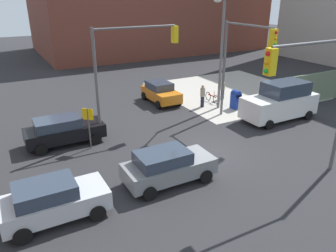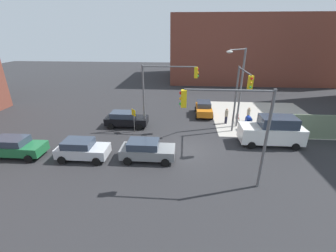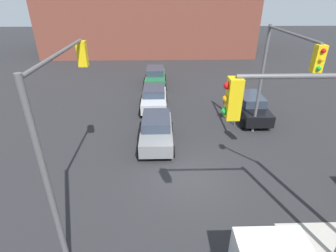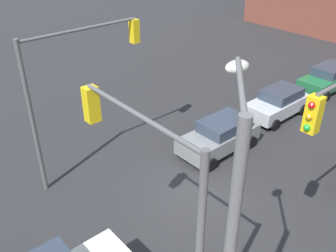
{
  "view_description": "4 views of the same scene",
  "coord_description": "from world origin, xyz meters",
  "px_view_note": "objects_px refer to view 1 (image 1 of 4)",
  "views": [
    {
      "loc": [
        -9.56,
        -13.26,
        8.24
      ],
      "look_at": [
        -2.6,
        -0.46,
        2.25
      ],
      "focal_mm": 35.0,
      "sensor_mm": 36.0,
      "label": 1
    },
    {
      "loc": [
        -0.48,
        -16.99,
        9.37
      ],
      "look_at": [
        -1.77,
        0.54,
        1.99
      ],
      "focal_mm": 24.0,
      "sensor_mm": 36.0,
      "label": 2
    },
    {
      "loc": [
        10.2,
        -1.35,
        8.11
      ],
      "look_at": [
        -1.91,
        -1.03,
        1.81
      ],
      "focal_mm": 28.0,
      "sensor_mm": 36.0,
      "label": 3
    },
    {
      "loc": [
        8.77,
        8.37,
        10.31
      ],
      "look_at": [
        0.0,
        -1.74,
        2.57
      ],
      "focal_mm": 40.0,
      "sensor_mm": 36.0,
      "label": 4
    }
  ],
  "objects_px": {
    "sedan_gray": "(168,166)",
    "van_white_delivery": "(280,102)",
    "traffic_signal_ne_corner": "(242,54)",
    "bicycle_leaning_on_fence": "(212,98)",
    "coupe_black": "(63,130)",
    "pedestrian_waiting": "(203,96)",
    "traffic_signal_nw_corner": "(130,59)",
    "traffic_signal_se_corner": "(319,84)",
    "sedan_orange": "(161,92)",
    "street_lamp_corner": "(221,46)",
    "mailbox_blue": "(236,99)",
    "bicycle_at_crosswalk": "(56,132)",
    "hatchback_silver": "(53,200)",
    "pedestrian_crossing": "(223,89)"
  },
  "relations": [
    {
      "from": "sedan_gray",
      "to": "van_white_delivery",
      "type": "distance_m",
      "value": 11.25
    },
    {
      "from": "van_white_delivery",
      "to": "traffic_signal_ne_corner",
      "type": "bearing_deg",
      "value": 160.8
    },
    {
      "from": "bicycle_leaning_on_fence",
      "to": "coupe_black",
      "type": "bearing_deg",
      "value": -169.16
    },
    {
      "from": "pedestrian_waiting",
      "to": "traffic_signal_nw_corner",
      "type": "bearing_deg",
      "value": -142.35
    },
    {
      "from": "bicycle_leaning_on_fence",
      "to": "traffic_signal_se_corner",
      "type": "bearing_deg",
      "value": -105.0
    },
    {
      "from": "pedestrian_waiting",
      "to": "bicycle_leaning_on_fence",
      "type": "relative_size",
      "value": 1.0
    },
    {
      "from": "sedan_orange",
      "to": "bicycle_leaning_on_fence",
      "type": "relative_size",
      "value": 2.18
    },
    {
      "from": "sedan_gray",
      "to": "coupe_black",
      "type": "bearing_deg",
      "value": 116.82
    },
    {
      "from": "bicycle_leaning_on_fence",
      "to": "sedan_gray",
      "type": "bearing_deg",
      "value": -135.02
    },
    {
      "from": "traffic_signal_ne_corner",
      "to": "street_lamp_corner",
      "type": "height_order",
      "value": "street_lamp_corner"
    },
    {
      "from": "traffic_signal_ne_corner",
      "to": "coupe_black",
      "type": "relative_size",
      "value": 1.47
    },
    {
      "from": "sedan_orange",
      "to": "pedestrian_waiting",
      "type": "height_order",
      "value": "pedestrian_waiting"
    },
    {
      "from": "traffic_signal_ne_corner",
      "to": "mailbox_blue",
      "type": "height_order",
      "value": "traffic_signal_ne_corner"
    },
    {
      "from": "van_white_delivery",
      "to": "sedan_orange",
      "type": "bearing_deg",
      "value": 127.02
    },
    {
      "from": "bicycle_at_crosswalk",
      "to": "hatchback_silver",
      "type": "bearing_deg",
      "value": -101.44
    },
    {
      "from": "traffic_signal_se_corner",
      "to": "hatchback_silver",
      "type": "height_order",
      "value": "traffic_signal_se_corner"
    },
    {
      "from": "street_lamp_corner",
      "to": "sedan_gray",
      "type": "relative_size",
      "value": 1.89
    },
    {
      "from": "mailbox_blue",
      "to": "street_lamp_corner",
      "type": "bearing_deg",
      "value": 156.56
    },
    {
      "from": "street_lamp_corner",
      "to": "pedestrian_crossing",
      "type": "distance_m",
      "value": 4.67
    },
    {
      "from": "traffic_signal_nw_corner",
      "to": "traffic_signal_ne_corner",
      "type": "height_order",
      "value": "same"
    },
    {
      "from": "bicycle_leaning_on_fence",
      "to": "sedan_orange",
      "type": "bearing_deg",
      "value": 152.9
    },
    {
      "from": "traffic_signal_ne_corner",
      "to": "van_white_delivery",
      "type": "relative_size",
      "value": 1.2
    },
    {
      "from": "van_white_delivery",
      "to": "bicycle_at_crosswalk",
      "type": "height_order",
      "value": "van_white_delivery"
    },
    {
      "from": "traffic_signal_se_corner",
      "to": "bicycle_leaning_on_fence",
      "type": "relative_size",
      "value": 3.71
    },
    {
      "from": "traffic_signal_nw_corner",
      "to": "bicycle_at_crosswalk",
      "type": "bearing_deg",
      "value": 161.06
    },
    {
      "from": "street_lamp_corner",
      "to": "traffic_signal_nw_corner",
      "type": "bearing_deg",
      "value": -171.86
    },
    {
      "from": "traffic_signal_nw_corner",
      "to": "traffic_signal_ne_corner",
      "type": "xyz_separation_m",
      "value": [
        6.93,
        -1.69,
        -0.06
      ]
    },
    {
      "from": "street_lamp_corner",
      "to": "sedan_gray",
      "type": "distance_m",
      "value": 11.59
    },
    {
      "from": "coupe_black",
      "to": "bicycle_leaning_on_fence",
      "type": "xyz_separation_m",
      "value": [
        12.18,
        2.33,
        -0.5
      ]
    },
    {
      "from": "hatchback_silver",
      "to": "pedestrian_crossing",
      "type": "bearing_deg",
      "value": 31.49
    },
    {
      "from": "traffic_signal_se_corner",
      "to": "pedestrian_crossing",
      "type": "xyz_separation_m",
      "value": [
        4.33,
        11.9,
        -3.78
      ]
    },
    {
      "from": "hatchback_silver",
      "to": "pedestrian_waiting",
      "type": "relative_size",
      "value": 2.27
    },
    {
      "from": "street_lamp_corner",
      "to": "bicycle_leaning_on_fence",
      "type": "distance_m",
      "value": 4.7
    },
    {
      "from": "hatchback_silver",
      "to": "coupe_black",
      "type": "xyz_separation_m",
      "value": [
        1.82,
        6.78,
        0.0
      ]
    },
    {
      "from": "traffic_signal_se_corner",
      "to": "van_white_delivery",
      "type": "distance_m",
      "value": 8.68
    },
    {
      "from": "mailbox_blue",
      "to": "van_white_delivery",
      "type": "relative_size",
      "value": 0.26
    },
    {
      "from": "traffic_signal_nw_corner",
      "to": "pedestrian_crossing",
      "type": "distance_m",
      "value": 10.39
    },
    {
      "from": "traffic_signal_se_corner",
      "to": "coupe_black",
      "type": "distance_m",
      "value": 13.56
    },
    {
      "from": "traffic_signal_ne_corner",
      "to": "pedestrian_waiting",
      "type": "height_order",
      "value": "traffic_signal_ne_corner"
    },
    {
      "from": "street_lamp_corner",
      "to": "sedan_orange",
      "type": "distance_m",
      "value": 6.03
    },
    {
      "from": "hatchback_silver",
      "to": "van_white_delivery",
      "type": "distance_m",
      "value": 16.25
    },
    {
      "from": "traffic_signal_nw_corner",
      "to": "hatchback_silver",
      "type": "xyz_separation_m",
      "value": [
        -5.97,
        -6.42,
        -3.79
      ]
    },
    {
      "from": "street_lamp_corner",
      "to": "bicycle_leaning_on_fence",
      "type": "xyz_separation_m",
      "value": [
        0.67,
        1.64,
        -4.35
      ]
    },
    {
      "from": "van_white_delivery",
      "to": "mailbox_blue",
      "type": "bearing_deg",
      "value": 110.78
    },
    {
      "from": "hatchback_silver",
      "to": "pedestrian_waiting",
      "type": "bearing_deg",
      "value": 33.73
    },
    {
      "from": "traffic_signal_se_corner",
      "to": "pedestrian_crossing",
      "type": "relative_size",
      "value": 3.97
    },
    {
      "from": "sedan_gray",
      "to": "bicycle_at_crosswalk",
      "type": "height_order",
      "value": "sedan_gray"
    },
    {
      "from": "coupe_black",
      "to": "sedan_gray",
      "type": "distance_m",
      "value": 7.33
    },
    {
      "from": "pedestrian_crossing",
      "to": "traffic_signal_nw_corner",
      "type": "bearing_deg",
      "value": 104.22
    },
    {
      "from": "sedan_orange",
      "to": "coupe_black",
      "type": "height_order",
      "value": "same"
    }
  ]
}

